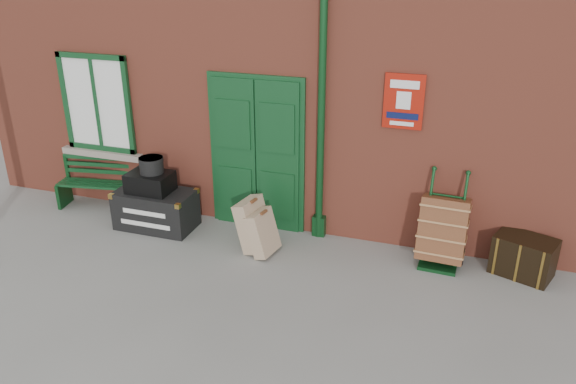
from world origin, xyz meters
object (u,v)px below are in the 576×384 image
at_px(bench, 102,182).
at_px(dark_trunk, 524,256).
at_px(houdini_trunk, 156,209).
at_px(porter_trolley, 443,230).

xyz_separation_m(bench, dark_trunk, (6.27, -0.06, -0.16)).
distance_m(bench, dark_trunk, 6.27).
xyz_separation_m(houdini_trunk, porter_trolley, (4.07, 0.29, 0.19)).
bearing_deg(porter_trolley, houdini_trunk, -173.44).
height_order(bench, porter_trolley, porter_trolley).
bearing_deg(houdini_trunk, dark_trunk, 3.28).
height_order(houdini_trunk, dark_trunk, houdini_trunk).
bearing_deg(dark_trunk, bench, -160.20).
relative_size(bench, dark_trunk, 1.96).
height_order(bench, dark_trunk, bench).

